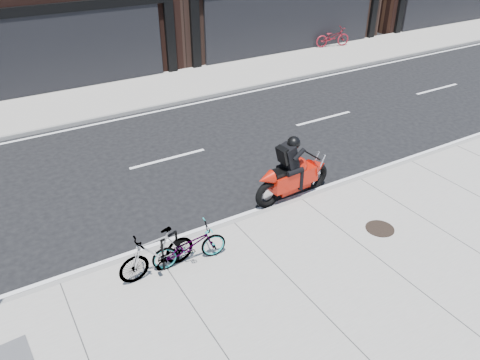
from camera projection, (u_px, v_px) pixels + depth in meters
ground at (197, 189)px, 12.57m from camera, size 120.00×120.00×0.00m
sidewalk_near at (314, 306)px, 8.84m from camera, size 60.00×6.00×0.13m
sidewalk_far at (110, 98)px, 18.27m from camera, size 60.00×3.50×0.13m
bike_rack at (170, 247)px, 9.54m from camera, size 0.43×0.20×0.76m
bicycle_front at (189, 246)px, 9.63m from camera, size 1.65×0.73×0.84m
bicycle_rear at (157, 253)px, 9.32m from camera, size 1.67×0.58×0.98m
motorcycle at (296, 172)px, 11.94m from camera, size 2.36×0.59×1.76m
bicycle_far at (333, 37)px, 24.29m from camera, size 1.95×1.05×0.97m
manhole_cover at (380, 229)px, 10.82m from camera, size 0.75×0.75×0.02m
utility_grate at (7, 360)px, 7.72m from camera, size 0.80×0.80×0.02m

